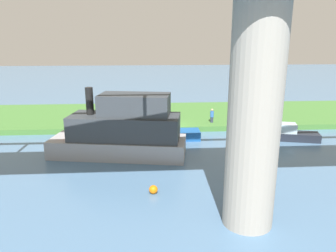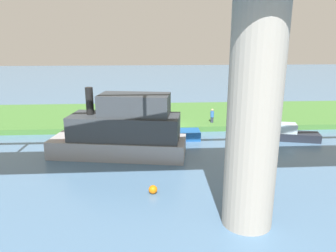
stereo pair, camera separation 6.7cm
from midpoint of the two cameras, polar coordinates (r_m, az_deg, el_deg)
The scene contains 9 objects.
ground_plane at distance 30.38m, azimuth -0.32°, elevation -1.16°, with size 160.00×160.00×0.00m, color #4C7093.
grassy_bank at distance 36.11m, azimuth -0.89°, elevation 1.91°, with size 80.00×12.00×0.50m, color #427533.
bridge_pylon at distance 14.65m, azimuth 15.10°, elevation 1.36°, with size 2.35×2.35×10.40m, color #9E998E.
person_on_bank at distance 32.20m, azimuth 7.91°, elevation 1.85°, with size 0.47×0.47×1.39m.
mooring_post at distance 33.12m, azimuth 16.18°, elevation 1.15°, with size 0.20×0.20×0.72m, color brown.
riverboat_paddlewheel at distance 24.21m, azimuth -8.05°, elevation -0.89°, with size 10.53×5.01×5.17m.
motorboat_white at distance 28.27m, azimuth 0.36°, elevation -1.17°, with size 5.03×1.89×1.66m.
pontoon_yellow at distance 30.08m, azimuth 21.17°, elevation -1.36°, with size 4.60×2.58×1.45m.
marker_buoy at distance 18.71m, azimuth -2.58°, elevation -11.22°, with size 0.50×0.50×0.50m, color orange.
Camera 2 is at (1.68, 29.09, 8.59)m, focal length 34.26 mm.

